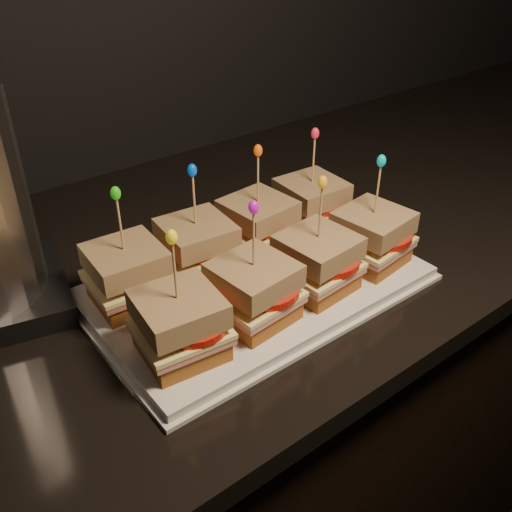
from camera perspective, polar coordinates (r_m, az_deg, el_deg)
cabinet at (r=1.29m, az=6.17°, el=-12.79°), size 2.20×0.67×0.85m
granite_slab at (r=1.03m, az=7.61°, el=4.84°), size 2.24×0.71×0.03m
platter at (r=0.77m, az=0.00°, el=-2.87°), size 0.43×0.27×0.02m
platter_rim at (r=0.78m, az=0.00°, el=-3.23°), size 0.44×0.28×0.01m
sandwich_0_bread_bot at (r=0.74m, az=-12.46°, el=-3.56°), size 0.09×0.09×0.02m
sandwich_0_ham at (r=0.73m, az=-12.61°, el=-2.56°), size 0.10×0.10×0.01m
sandwich_0_cheese at (r=0.73m, az=-12.67°, el=-2.11°), size 0.10×0.10×0.01m
sandwich_0_tomato at (r=0.72m, az=-11.69°, el=-1.51°), size 0.09×0.09×0.01m
sandwich_0_bread_top at (r=0.71m, az=-12.93°, el=-0.34°), size 0.09×0.09×0.03m
sandwich_0_pick at (r=0.69m, az=-13.38°, el=2.78°), size 0.00×0.00×0.09m
sandwich_0_frill at (r=0.67m, az=-13.87°, el=6.12°), size 0.01×0.01×0.02m
sandwich_1_bread_bot at (r=0.78m, az=-5.78°, el=-0.88°), size 0.09×0.09×0.02m
sandwich_1_ham at (r=0.77m, az=-5.84°, el=0.10°), size 0.10×0.10×0.01m
sandwich_1_cheese at (r=0.77m, az=-5.87°, el=0.55°), size 0.10×0.10×0.01m
sandwich_1_tomato at (r=0.76m, az=-4.90°, el=1.13°), size 0.09×0.09×0.01m
sandwich_1_bread_top at (r=0.75m, az=-5.99°, el=2.27°), size 0.09×0.09×0.03m
sandwich_1_pick at (r=0.73m, az=-6.19°, el=5.30°), size 0.00×0.00×0.09m
sandwich_1_frill at (r=0.71m, az=-6.40°, el=8.52°), size 0.01×0.01×0.02m
sandwich_2_bread_bot at (r=0.83m, az=0.18°, el=1.53°), size 0.09×0.09×0.02m
sandwich_2_ham at (r=0.82m, az=0.19°, el=2.48°), size 0.10×0.10×0.01m
sandwich_2_cheese at (r=0.82m, az=0.19°, el=2.91°), size 0.10×0.10×0.01m
sandwich_2_tomato at (r=0.81m, az=1.11°, el=3.46°), size 0.09×0.09×0.01m
sandwich_2_bread_top at (r=0.80m, az=0.19°, el=4.57°), size 0.09×0.09×0.03m
sandwich_2_pick at (r=0.78m, az=0.20°, el=7.46°), size 0.00×0.00×0.09m
sandwich_2_frill at (r=0.76m, az=0.20°, el=10.51°), size 0.01×0.01×0.02m
sandwich_3_bread_bot at (r=0.89m, az=5.43°, el=3.64°), size 0.09×0.09×0.02m
sandwich_3_ham at (r=0.88m, az=5.48°, el=4.54°), size 0.10×0.10×0.01m
sandwich_3_cheese at (r=0.88m, az=5.51°, el=4.94°), size 0.10×0.10×0.01m
sandwich_3_tomato at (r=0.88m, az=6.38°, el=5.45°), size 0.09×0.09×0.01m
sandwich_3_bread_top at (r=0.86m, az=5.60°, el=6.52°), size 0.09×0.09×0.03m
sandwich_3_pick at (r=0.84m, az=5.76°, el=9.25°), size 0.00×0.00×0.09m
sandwich_3_frill at (r=0.83m, az=5.93°, el=12.10°), size 0.01×0.01×0.02m
sandwich_4_bread_bot at (r=0.65m, az=-7.46°, el=-8.69°), size 0.09×0.09×0.02m
sandwich_4_ham at (r=0.64m, az=-7.56°, el=-7.63°), size 0.10×0.10×0.01m
sandwich_4_cheese at (r=0.64m, az=-7.60°, el=-7.15°), size 0.11×0.10×0.01m
sandwich_4_tomato at (r=0.63m, az=-6.44°, el=-6.49°), size 0.09×0.09×0.01m
sandwich_4_bread_top at (r=0.62m, az=-7.78°, el=-5.25°), size 0.10×0.10×0.03m
sandwich_4_pick at (r=0.59m, az=-8.10°, el=-1.84°), size 0.00×0.00×0.09m
sandwich_4_frill at (r=0.57m, az=-8.44°, el=1.88°), size 0.01×0.01×0.02m
sandwich_5_bread_bot at (r=0.70m, az=-0.22°, el=-5.32°), size 0.09×0.09×0.02m
sandwich_5_ham at (r=0.69m, az=-0.22°, el=-4.28°), size 0.10×0.10×0.01m
sandwich_5_cheese at (r=0.68m, az=-0.22°, el=-3.81°), size 0.10×0.10×0.01m
sandwich_5_tomato at (r=0.68m, az=0.89°, el=-3.17°), size 0.09×0.09×0.01m
sandwich_5_bread_top at (r=0.67m, az=-0.23°, el=-1.96°), size 0.09×0.09×0.03m
sandwich_5_pick at (r=0.64m, az=-0.24°, el=1.34°), size 0.00×0.00×0.09m
sandwich_5_frill at (r=0.62m, az=-0.25°, el=4.89°), size 0.01×0.01×0.02m
sandwich_6_bread_bot at (r=0.75m, az=6.00°, el=-2.32°), size 0.09×0.09×0.02m
sandwich_6_ham at (r=0.74m, az=6.07°, el=-1.32°), size 0.10×0.10×0.01m
sandwich_6_cheese at (r=0.74m, az=6.10°, el=-0.87°), size 0.10×0.10×0.01m
sandwich_6_tomato at (r=0.74m, az=7.14°, el=-0.27°), size 0.09×0.09×0.01m
sandwich_6_bread_top at (r=0.72m, az=6.23°, el=0.90°), size 0.09×0.09×0.03m
sandwich_6_pick at (r=0.70m, az=6.44°, el=4.01°), size 0.00×0.00×0.09m
sandwich_6_frill at (r=0.68m, az=6.67°, el=7.34°), size 0.01×0.01×0.02m
sandwich_7_bread_bot at (r=0.81m, az=11.29°, el=0.26°), size 0.09×0.09×0.02m
sandwich_7_ham at (r=0.81m, az=11.41°, el=1.21°), size 0.10×0.10×0.01m
sandwich_7_cheese at (r=0.80m, az=11.46°, el=1.63°), size 0.11×0.10×0.01m
sandwich_7_tomato at (r=0.80m, az=12.41°, el=2.18°), size 0.09×0.09×0.01m
sandwich_7_bread_top at (r=0.79m, az=11.67°, el=3.30°), size 0.10×0.10×0.03m
sandwich_7_pick at (r=0.77m, az=12.04°, el=6.21°), size 0.00×0.00×0.09m
sandwich_7_frill at (r=0.75m, az=12.43°, el=9.28°), size 0.01×0.01×0.02m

